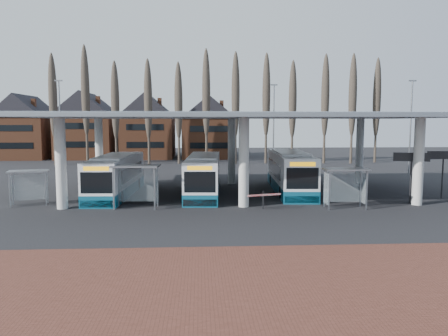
{
  "coord_description": "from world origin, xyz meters",
  "views": [
    {
      "loc": [
        -2.97,
        -26.38,
        5.69
      ],
      "look_at": [
        -1.07,
        7.0,
        2.15
      ],
      "focal_mm": 35.0,
      "sensor_mm": 36.0,
      "label": 1
    }
  ],
  "objects": [
    {
      "name": "info_sign_1",
      "position": [
        15.13,
        4.9,
        2.97
      ],
      "size": [
        2.38,
        0.26,
        3.54
      ],
      "rotation": [
        0.0,
        0.0,
        -0.05
      ],
      "color": "black",
      "rests_on": "ground"
    },
    {
      "name": "bus_0",
      "position": [
        -9.47,
        7.93,
        1.47
      ],
      "size": [
        2.84,
        11.34,
        3.13
      ],
      "rotation": [
        0.0,
        0.0,
        -0.04
      ],
      "color": "white",
      "rests_on": "ground"
    },
    {
      "name": "lamp_post_c",
      "position": [
        20.0,
        20.0,
        5.34
      ],
      "size": [
        0.8,
        0.16,
        10.17
      ],
      "color": "slate",
      "rests_on": "ground"
    },
    {
      "name": "shelter_1",
      "position": [
        -7.16,
        2.57,
        2.09
      ],
      "size": [
        3.18,
        1.73,
        2.87
      ],
      "rotation": [
        0.0,
        0.0,
        -0.06
      ],
      "color": "gray",
      "rests_on": "ground"
    },
    {
      "name": "barrier",
      "position": [
        1.22,
        1.37,
        0.89
      ],
      "size": [
        2.25,
        0.93,
        1.15
      ],
      "rotation": [
        0.0,
        0.0,
        0.28
      ],
      "color": "black",
      "rests_on": "ground"
    },
    {
      "name": "brick_strip",
      "position": [
        0.0,
        -12.0,
        0.01
      ],
      "size": [
        70.0,
        10.0,
        0.03
      ],
      "primitive_type": "cube",
      "color": "brown",
      "rests_on": "ground"
    },
    {
      "name": "station_canopy",
      "position": [
        0.0,
        8.0,
        5.68
      ],
      "size": [
        32.0,
        16.0,
        6.34
      ],
      "color": "silver",
      "rests_on": "ground"
    },
    {
      "name": "townhouse_row",
      "position": [
        -15.75,
        44.0,
        5.94
      ],
      "size": [
        36.8,
        10.3,
        12.25
      ],
      "color": "brown",
      "rests_on": "ground"
    },
    {
      "name": "shelter_0",
      "position": [
        -14.64,
        3.97,
        1.74
      ],
      "size": [
        2.81,
        1.85,
        2.4
      ],
      "rotation": [
        0.0,
        0.0,
        0.23
      ],
      "color": "gray",
      "rests_on": "ground"
    },
    {
      "name": "poplar_row",
      "position": [
        0.0,
        33.0,
        8.78
      ],
      "size": [
        45.1,
        1.1,
        14.5
      ],
      "color": "#473D33",
      "rests_on": "ground"
    },
    {
      "name": "bus_2",
      "position": [
        4.48,
        8.98,
        1.55
      ],
      "size": [
        3.27,
        11.98,
        3.29
      ],
      "rotation": [
        0.0,
        0.0,
        -0.06
      ],
      "color": "white",
      "rests_on": "ground"
    },
    {
      "name": "lamp_post_a",
      "position": [
        -18.0,
        22.0,
        5.34
      ],
      "size": [
        0.8,
        0.16,
        10.17
      ],
      "color": "slate",
      "rests_on": "ground"
    },
    {
      "name": "bus_1",
      "position": [
        -2.64,
        7.91,
        1.47
      ],
      "size": [
        3.01,
        11.32,
        3.11
      ],
      "rotation": [
        0.0,
        0.0,
        -0.05
      ],
      "color": "white",
      "rests_on": "ground"
    },
    {
      "name": "ground",
      "position": [
        0.0,
        0.0,
        0.0
      ],
      "size": [
        140.0,
        140.0,
        0.0
      ],
      "primitive_type": "plane",
      "color": "black",
      "rests_on": "ground"
    },
    {
      "name": "shelter_2",
      "position": [
        6.65,
        1.73,
        1.93
      ],
      "size": [
        2.88,
        1.48,
        2.65
      ],
      "rotation": [
        0.0,
        0.0,
        -0.02
      ],
      "color": "gray",
      "rests_on": "ground"
    },
    {
      "name": "lamp_post_b",
      "position": [
        6.0,
        26.0,
        5.34
      ],
      "size": [
        0.8,
        0.16,
        10.17
      ],
      "color": "slate",
      "rests_on": "ground"
    },
    {
      "name": "info_sign_0",
      "position": [
        11.72,
        2.92,
        3.0
      ],
      "size": [
        2.36,
        0.72,
        3.57
      ],
      "rotation": [
        0.0,
        0.0,
        -0.25
      ],
      "color": "black",
      "rests_on": "ground"
    }
  ]
}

